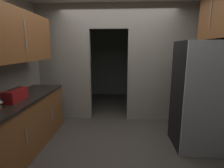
# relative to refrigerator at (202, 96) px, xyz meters

# --- Properties ---
(ground) EXTENTS (20.00, 20.00, 0.00)m
(ground) POSITION_rel_refrigerator_xyz_m (-1.42, -0.17, -0.89)
(ground) COLOR #47423D
(kitchen_partition) EXTENTS (3.66, 0.12, 2.62)m
(kitchen_partition) POSITION_rel_refrigerator_xyz_m (-1.37, 1.16, 0.48)
(kitchen_partition) COLOR #9E998C
(kitchen_partition) RESTS_ON ground
(adjoining_room_shell) EXTENTS (3.66, 2.36, 2.62)m
(adjoining_room_shell) POSITION_rel_refrigerator_xyz_m (-1.42, 2.82, 0.42)
(adjoining_room_shell) COLOR gray
(adjoining_room_shell) RESTS_ON ground
(refrigerator) EXTENTS (0.82, 0.75, 1.78)m
(refrigerator) POSITION_rel_refrigerator_xyz_m (0.00, 0.00, 0.00)
(refrigerator) COLOR black
(refrigerator) RESTS_ON ground
(lower_cabinet_run) EXTENTS (0.63, 2.06, 0.89)m
(lower_cabinet_run) POSITION_rel_refrigerator_xyz_m (-2.94, -0.26, -0.44)
(lower_cabinet_run) COLOR brown
(lower_cabinet_run) RESTS_ON ground
(upper_cabinet_counterside) EXTENTS (0.36, 1.86, 0.77)m
(upper_cabinet_counterside) POSITION_rel_refrigerator_xyz_m (-2.94, -0.26, 0.95)
(upper_cabinet_counterside) COLOR brown
(upper_cabinet_fridgeside) EXTENTS (0.36, 0.90, 0.80)m
(upper_cabinet_fridgeside) POSITION_rel_refrigerator_xyz_m (0.23, 0.10, 1.32)
(upper_cabinet_fridgeside) COLOR brown
(boombox) EXTENTS (0.18, 0.42, 0.20)m
(boombox) POSITION_rel_refrigerator_xyz_m (-2.91, -0.43, 0.09)
(boombox) COLOR maroon
(boombox) RESTS_ON lower_cabinet_run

